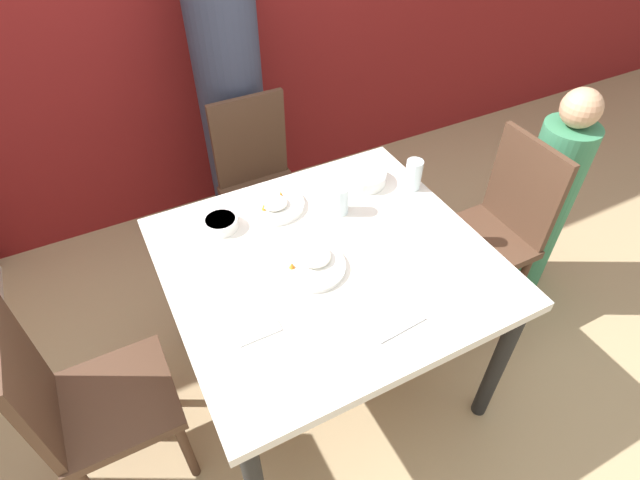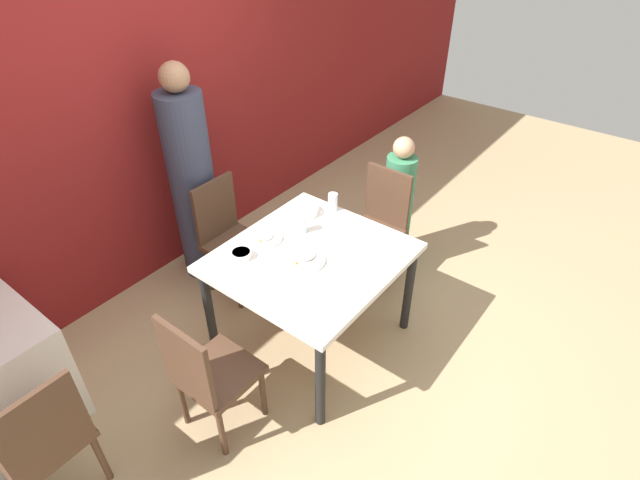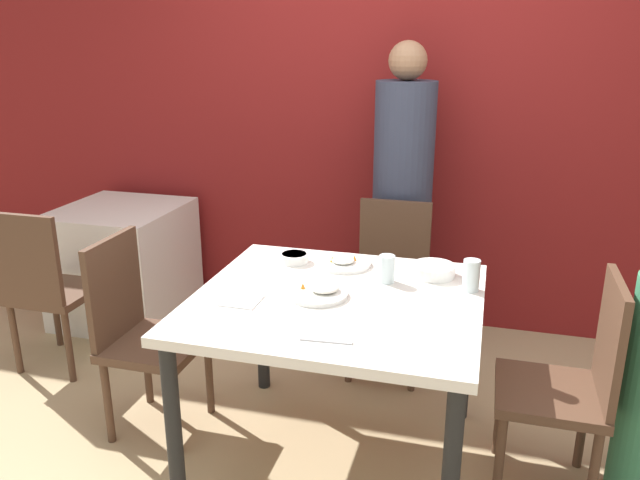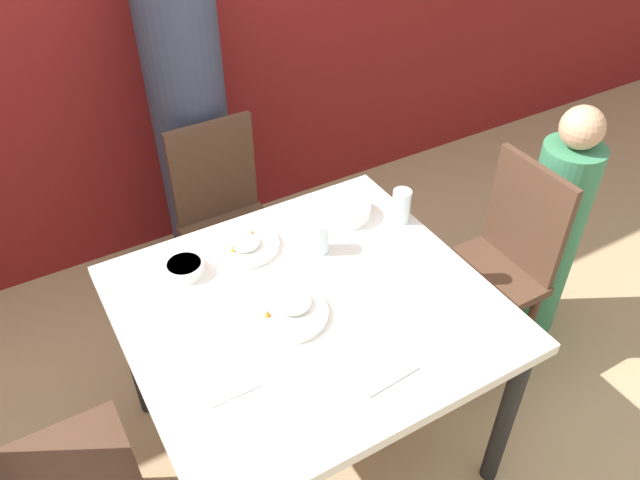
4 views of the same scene
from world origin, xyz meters
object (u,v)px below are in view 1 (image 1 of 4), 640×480
Objects in this scene: person_child at (543,205)px; glass_water_tall at (414,175)px; chair_child_spot at (495,227)px; person_adult at (231,98)px; bowl_curry at (364,177)px; plate_rice_adult at (274,205)px; chair_adult_spot at (261,183)px.

glass_water_tall is (-0.69, 0.15, 0.31)m from person_child.
chair_child_spot is at bearing -180.00° from person_child.
person_adult is (-0.83, 1.14, 0.31)m from chair_child_spot.
bowl_curry is at bearing 162.19° from person_child.
plate_rice_adult is (-0.96, 0.29, 0.28)m from chair_child_spot.
person_adult is 0.91m from bowl_curry.
person_child is 1.31m from plate_rice_adult.
glass_water_tall reaches higher than bowl_curry.
person_child reaches higher than chair_adult_spot.
chair_child_spot is at bearing -17.08° from plate_rice_adult.
plate_rice_adult is at bearing 165.57° from glass_water_tall.
person_child is (1.11, -0.81, 0.03)m from chair_adult_spot.
person_adult reaches higher than plate_rice_adult.
person_adult is 9.29× the size of bowl_curry.
chair_adult_spot is 0.82× the size of person_child.
chair_adult_spot is 3.72× the size of plate_rice_adult.
glass_water_tall is at bearing -66.74° from person_adult.
person_child is at bearing -17.81° from bowl_curry.
chair_child_spot is at bearing -44.38° from chair_adult_spot.
person_child reaches higher than bowl_curry.
person_adult is 13.19× the size of glass_water_tall.
chair_child_spot reaches higher than glass_water_tall.
person_adult is 1.62m from person_child.
chair_adult_spot is 0.60m from plate_rice_adult.
plate_rice_adult is 0.58m from glass_water_tall.
person_child is 0.77m from glass_water_tall.
chair_adult_spot is 6.97× the size of glass_water_tall.
person_child is at bearing -35.93° from chair_adult_spot.
bowl_curry is (-0.85, 0.27, 0.27)m from person_child.
chair_child_spot is 0.69m from bowl_curry.
glass_water_tall is at bearing 167.66° from person_child.
chair_child_spot is 1.04m from plate_rice_adult.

